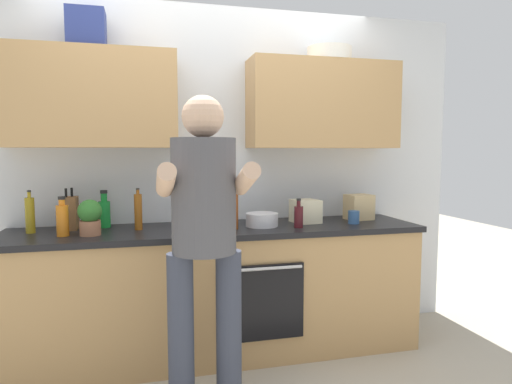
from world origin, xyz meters
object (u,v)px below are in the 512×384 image
at_px(person_standing, 204,229).
at_px(mixing_bowl, 262,220).
at_px(bottle_juice, 62,219).
at_px(cup_stoneware, 192,221).
at_px(bottle_wine, 299,216).
at_px(potted_herb, 90,217).
at_px(grocery_bag_bread, 359,207).
at_px(knife_block, 70,213).
at_px(bottle_vinegar, 234,210).
at_px(grocery_bag_rice, 305,211).
at_px(bottle_soda, 104,212).
at_px(bottle_oil, 30,215).
at_px(bottle_syrup, 138,211).
at_px(cup_tea, 354,217).

distance_m(person_standing, mixing_bowl, 0.83).
xyz_separation_m(bottle_juice, cup_stoneware, (0.81, 0.09, -0.05)).
height_order(bottle_wine, potted_herb, potted_herb).
distance_m(bottle_wine, grocery_bag_bread, 0.62).
relative_size(knife_block, potted_herb, 1.24).
xyz_separation_m(knife_block, grocery_bag_bread, (2.09, -0.06, -0.02)).
bearing_deg(cup_stoneware, bottle_vinegar, -20.15).
distance_m(bottle_juice, grocery_bag_rice, 1.65).
bearing_deg(mixing_bowl, bottle_juice, -177.73).
xyz_separation_m(bottle_soda, bottle_juice, (-0.22, -0.27, 0.00)).
xyz_separation_m(person_standing, bottle_soda, (-0.58, 0.89, -0.01)).
relative_size(bottle_vinegar, bottle_oil, 1.11).
bearing_deg(potted_herb, knife_block, 122.47).
bearing_deg(bottle_oil, mixing_bowl, -4.18).
bearing_deg(bottle_syrup, grocery_bag_bread, 1.89).
relative_size(cup_stoneware, potted_herb, 0.47).
relative_size(knife_block, grocery_bag_rice, 1.44).
distance_m(knife_block, potted_herb, 0.29).
bearing_deg(bottle_vinegar, grocery_bag_rice, 15.00).
distance_m(bottle_vinegar, potted_herb, 0.92).
bearing_deg(bottle_vinegar, bottle_syrup, 168.03).
relative_size(mixing_bowl, knife_block, 0.81).
relative_size(bottle_soda, bottle_juice, 1.04).
relative_size(bottle_syrup, knife_block, 1.00).
bearing_deg(potted_herb, bottle_wine, -2.18).
xyz_separation_m(bottle_oil, grocery_bag_rice, (1.87, -0.03, -0.03)).
relative_size(bottle_vinegar, cup_stoneware, 2.89).
distance_m(cup_stoneware, grocery_bag_bread, 1.30).
bearing_deg(mixing_bowl, bottle_oil, 175.82).
height_order(bottle_soda, bottle_syrup, bottle_syrup).
relative_size(bottle_juice, mixing_bowl, 1.09).
bearing_deg(grocery_bag_bread, cup_tea, -126.56).
height_order(person_standing, mixing_bowl, person_standing).
xyz_separation_m(bottle_vinegar, bottle_oil, (-1.30, 0.18, -0.01)).
relative_size(bottle_juice, bottle_vinegar, 0.81).
xyz_separation_m(cup_tea, grocery_bag_bread, (0.13, 0.17, 0.05)).
bearing_deg(bottle_juice, bottle_wine, -2.39).
relative_size(bottle_wine, bottle_vinegar, 0.66).
xyz_separation_m(bottle_wine, cup_stoneware, (-0.72, 0.15, -0.03)).
distance_m(person_standing, bottle_soda, 1.06).
bearing_deg(grocery_bag_rice, cup_stoneware, -176.58).
xyz_separation_m(bottle_wine, cup_tea, (0.45, 0.06, -0.03)).
bearing_deg(bottle_soda, grocery_bag_bread, -2.99).
distance_m(bottle_vinegar, grocery_bag_bread, 1.03).
xyz_separation_m(cup_stoneware, mixing_bowl, (0.48, -0.03, -0.01)).
bearing_deg(bottle_wine, person_standing, -142.62).
height_order(bottle_soda, bottle_wine, bottle_soda).
bearing_deg(bottle_soda, bottle_syrup, -33.65).
xyz_separation_m(bottle_soda, knife_block, (-0.22, -0.04, 0.01)).
height_order(bottle_vinegar, bottle_oil, bottle_vinegar).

